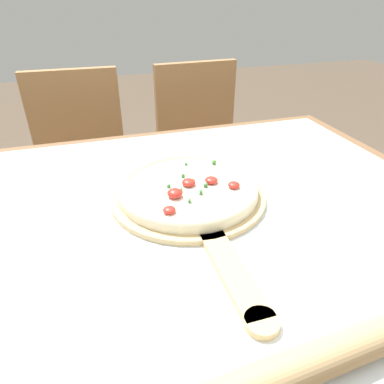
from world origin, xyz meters
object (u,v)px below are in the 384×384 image
rolling_pin (331,355)px  chair_left (83,164)px  chair_right (202,149)px  pizza (188,187)px  pizza_peel (191,201)px

rolling_pin → chair_left: (-0.29, 1.22, -0.28)m
chair_left → chair_right: bearing=0.9°
pizza → chair_left: 0.88m
pizza_peel → rolling_pin: (0.05, -0.40, 0.02)m
chair_right → rolling_pin: bearing=-104.4°
pizza → chair_left: bearing=106.6°
pizza_peel → rolling_pin: bearing=-82.9°
pizza → chair_left: (-0.24, 0.80, -0.28)m
chair_right → pizza: bearing=-113.5°
pizza_peel → chair_left: size_ratio=0.61×
pizza_peel → pizza: 0.03m
pizza_peel → chair_right: size_ratio=0.61×
chair_left → rolling_pin: bearing=-75.9°
pizza_peel → chair_right: chair_right is taller
pizza → chair_right: bearing=69.1°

